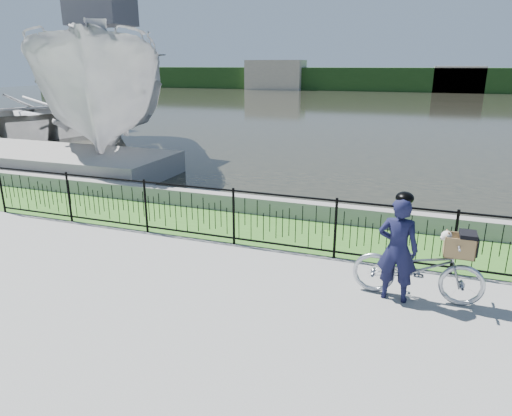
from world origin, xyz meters
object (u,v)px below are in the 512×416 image
at_px(bicycle_rig, 418,267).
at_px(boat_far, 20,116).
at_px(cyclist, 398,248).
at_px(boat_near, 108,93).
at_px(dock, 32,159).

xyz_separation_m(bicycle_rig, boat_far, (-18.45, 10.31, 0.52)).
distance_m(cyclist, boat_near, 14.35).
bearing_deg(dock, cyclist, -22.92).
height_order(cyclist, boat_near, boat_near).
xyz_separation_m(dock, bicycle_rig, (12.46, -4.98, 0.16)).
xyz_separation_m(dock, cyclist, (12.14, -5.13, 0.49)).
height_order(bicycle_rig, boat_near, boat_near).
relative_size(cyclist, boat_far, 0.14).
distance_m(boat_near, boat_far, 7.10).
bearing_deg(bicycle_rig, boat_far, 150.79).
bearing_deg(cyclist, bicycle_rig, 24.68).
height_order(bicycle_rig, boat_far, boat_far).
distance_m(bicycle_rig, boat_far, 21.14).
relative_size(dock, boat_near, 0.81).
height_order(dock, boat_near, boat_near).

